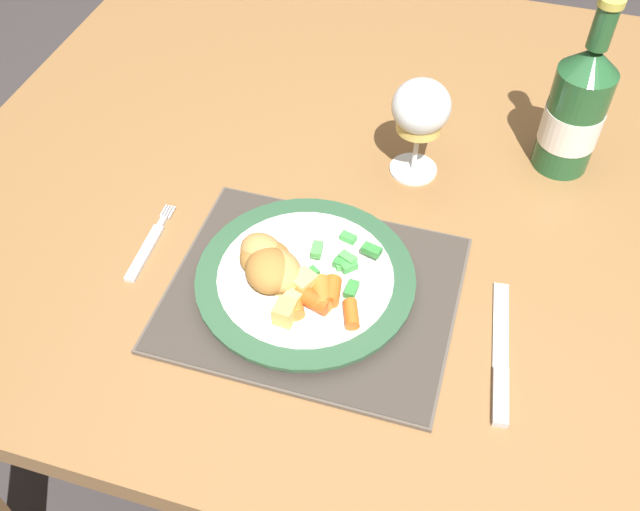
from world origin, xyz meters
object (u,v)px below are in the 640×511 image
Objects in this scene: dining_table at (398,212)px; wine_glass at (421,111)px; dinner_plate at (306,279)px; fork at (148,247)px; table_knife at (501,363)px; bottle at (576,110)px.

wine_glass is at bearing 34.48° from dining_table.
dinner_plate reaches higher than fork.
table_knife is at bearing -5.80° from fork.
bottle is (0.20, 0.08, -0.01)m from wine_glass.
bottle is (0.50, 0.32, 0.09)m from fork.
table_knife is at bearing -9.82° from dinner_plate.
dining_table is 0.27m from dinner_plate.
dinner_plate is 1.04× the size of bottle.
wine_glass reaches higher than dining_table.
bottle is (0.21, 0.09, 0.18)m from dining_table.
bottle reaches higher than dining_table.
dinner_plate is 0.44m from bottle.
dinner_plate is 1.80× the size of wine_glass.
wine_glass is (0.08, 0.25, 0.09)m from dinner_plate.
dinner_plate is (-0.07, -0.24, 0.10)m from dining_table.
dinner_plate is at bearing -108.31° from wine_glass.
dinner_plate is 0.22m from fork.
dining_table is at bearing -158.15° from bottle.
fork is 0.40m from wine_glass.
bottle reaches higher than table_knife.
bottle is at bearing 32.98° from fork.
fork is 0.53× the size of bottle.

